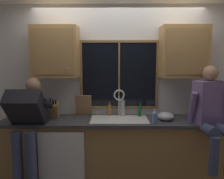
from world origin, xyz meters
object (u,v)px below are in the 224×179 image
(mixing_bowl, at_px, (166,116))
(cutting_board, at_px, (84,105))
(person_sitting_on_counter, at_px, (212,111))
(soap_dispenser, at_px, (154,118))
(knife_block, at_px, (54,111))
(bottle_green_glass, at_px, (140,111))
(bottle_tall_clear, at_px, (123,107))
(bottle_amber_small, at_px, (109,110))
(person_standing, at_px, (28,123))

(mixing_bowl, bearing_deg, cutting_board, 168.25)
(person_sitting_on_counter, height_order, soap_dispenser, person_sitting_on_counter)
(knife_block, relative_size, soap_dispenser, 1.62)
(person_sitting_on_counter, bearing_deg, cutting_board, 164.00)
(mixing_bowl, bearing_deg, knife_block, 177.02)
(cutting_board, xyz_separation_m, bottle_green_glass, (0.83, -0.04, -0.08))
(cutting_board, relative_size, bottle_tall_clear, 1.04)
(knife_block, height_order, soap_dispenser, knife_block)
(person_sitting_on_counter, relative_size, soap_dispenser, 6.37)
(mixing_bowl, xyz_separation_m, bottle_amber_small, (-0.78, 0.24, 0.04))
(mixing_bowl, distance_m, bottle_tall_clear, 0.64)
(cutting_board, height_order, bottle_tall_clear, cutting_board)
(person_standing, distance_m, mixing_bowl, 1.85)
(person_sitting_on_counter, distance_m, bottle_tall_clear, 1.22)
(bottle_tall_clear, bearing_deg, bottle_amber_small, -179.76)
(cutting_board, distance_m, mixing_bowl, 1.20)
(bottle_green_glass, relative_size, bottle_tall_clear, 0.64)
(person_standing, relative_size, soap_dispenser, 7.62)
(cutting_board, xyz_separation_m, bottle_amber_small, (0.39, -0.01, -0.07))
(cutting_board, bearing_deg, bottle_amber_small, -0.78)
(mixing_bowl, bearing_deg, soap_dispenser, -135.26)
(person_standing, distance_m, bottle_green_glass, 1.56)
(soap_dispenser, xyz_separation_m, bottle_tall_clear, (-0.40, 0.43, 0.05))
(bottle_green_glass, bearing_deg, knife_block, -174.52)
(person_sitting_on_counter, relative_size, bottle_tall_clear, 4.14)
(bottle_tall_clear, height_order, bottle_amber_small, bottle_tall_clear)
(person_sitting_on_counter, bearing_deg, mixing_bowl, 155.24)
(person_standing, relative_size, cutting_board, 4.75)
(knife_block, distance_m, bottle_tall_clear, 0.99)
(soap_dispenser, xyz_separation_m, bottle_amber_small, (-0.60, 0.43, 0.01))
(soap_dispenser, height_order, bottle_tall_clear, bottle_tall_clear)
(person_sitting_on_counter, distance_m, mixing_bowl, 0.60)
(person_sitting_on_counter, distance_m, bottle_amber_small, 1.40)
(mixing_bowl, relative_size, bottle_green_glass, 1.18)
(knife_block, height_order, mixing_bowl, knife_block)
(person_sitting_on_counter, xyz_separation_m, bottle_green_glass, (-0.87, 0.44, -0.10))
(knife_block, distance_m, cutting_board, 0.43)
(person_sitting_on_counter, bearing_deg, soap_dispenser, 175.56)
(person_sitting_on_counter, distance_m, cutting_board, 1.77)
(knife_block, xyz_separation_m, soap_dispenser, (1.38, -0.27, -0.03))
(person_standing, relative_size, person_sitting_on_counter, 1.20)
(bottle_amber_small, bearing_deg, cutting_board, 179.22)
(cutting_board, distance_m, soap_dispenser, 1.08)
(bottle_green_glass, bearing_deg, bottle_amber_small, 174.98)
(mixing_bowl, bearing_deg, person_standing, -171.83)
(person_standing, height_order, person_sitting_on_counter, person_sitting_on_counter)
(person_standing, relative_size, mixing_bowl, 6.55)
(knife_block, distance_m, bottle_amber_small, 0.80)
(cutting_board, relative_size, bottle_amber_small, 1.48)
(mixing_bowl, xyz_separation_m, bottle_tall_clear, (-0.59, 0.24, 0.07))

